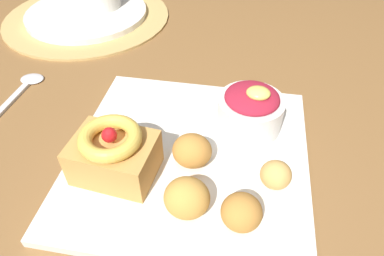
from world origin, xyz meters
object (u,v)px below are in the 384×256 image
(cake_slice, at_px, (114,154))
(back_plate, at_px, (87,13))
(spoon, at_px, (23,88))
(berry_ramekin, at_px, (250,109))
(front_plate, at_px, (189,157))
(fritter_front, at_px, (276,175))
(fritter_middle, at_px, (187,198))
(fritter_extra, at_px, (241,212))
(fritter_back, at_px, (192,151))

(cake_slice, relative_size, back_plate, 0.40)
(spoon, bearing_deg, berry_ramekin, -93.22)
(front_plate, xyz_separation_m, cake_slice, (-0.08, -0.05, 0.04))
(cake_slice, xyz_separation_m, spoon, (-0.22, 0.15, -0.04))
(cake_slice, bearing_deg, fritter_front, 4.12)
(cake_slice, bearing_deg, front_plate, 28.51)
(front_plate, distance_m, fritter_front, 0.12)
(cake_slice, relative_size, fritter_front, 2.79)
(fritter_front, xyz_separation_m, spoon, (-0.41, 0.14, -0.03))
(front_plate, distance_m, back_plate, 0.48)
(back_plate, xyz_separation_m, spoon, (-0.00, -0.27, -0.01))
(berry_ramekin, xyz_separation_m, fritter_middle, (-0.06, -0.15, -0.01))
(spoon, bearing_deg, fritter_extra, -115.11)
(fritter_middle, bearing_deg, fritter_front, 29.27)
(fritter_front, relative_size, fritter_middle, 0.73)
(fritter_back, relative_size, spoon, 0.39)
(fritter_back, xyz_separation_m, back_plate, (-0.30, 0.39, -0.02))
(fritter_middle, height_order, fritter_extra, fritter_middle)
(fritter_back, relative_size, back_plate, 0.19)
(cake_slice, xyz_separation_m, berry_ramekin, (0.16, 0.11, -0.00))
(fritter_middle, distance_m, spoon, 0.37)
(cake_slice, xyz_separation_m, fritter_extra, (0.16, -0.05, -0.01))
(front_plate, relative_size, cake_slice, 2.95)
(fritter_extra, bearing_deg, front_plate, 128.76)
(fritter_front, xyz_separation_m, fritter_middle, (-0.10, -0.05, 0.01))
(front_plate, height_order, fritter_extra, fritter_extra)
(front_plate, bearing_deg, fritter_extra, -51.24)
(front_plate, distance_m, fritter_middle, 0.09)
(fritter_front, xyz_separation_m, fritter_back, (-0.10, 0.02, 0.00))
(fritter_middle, bearing_deg, berry_ramekin, 68.50)
(cake_slice, xyz_separation_m, fritter_front, (0.19, 0.01, -0.02))
(fritter_middle, relative_size, spoon, 0.40)
(cake_slice, xyz_separation_m, fritter_back, (0.09, 0.03, -0.01))
(cake_slice, height_order, fritter_back, cake_slice)
(berry_ramekin, bearing_deg, back_plate, 140.48)
(cake_slice, distance_m, fritter_back, 0.10)
(berry_ramekin, height_order, fritter_front, berry_ramekin)
(front_plate, relative_size, back_plate, 1.17)
(front_plate, bearing_deg, fritter_front, -16.00)
(fritter_middle, relative_size, fritter_extra, 1.14)
(fritter_front, distance_m, fritter_extra, 0.07)
(fritter_middle, relative_size, back_plate, 0.20)
(berry_ramekin, distance_m, fritter_extra, 0.16)
(fritter_middle, xyz_separation_m, fritter_back, (-0.01, 0.07, -0.00))
(front_plate, relative_size, fritter_front, 8.22)
(fritter_front, relative_size, spoon, 0.29)
(berry_ramekin, xyz_separation_m, fritter_back, (-0.07, -0.08, -0.01))
(front_plate, height_order, spoon, front_plate)
(fritter_extra, bearing_deg, back_plate, 128.61)
(fritter_front, relative_size, fritter_extra, 0.83)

